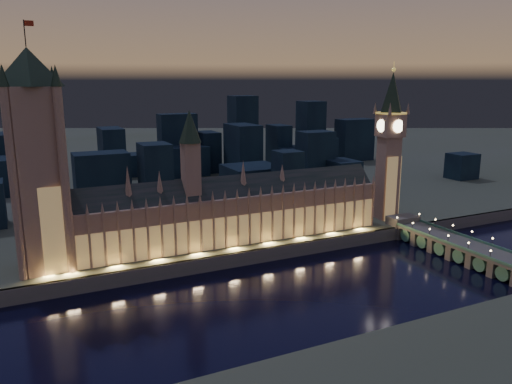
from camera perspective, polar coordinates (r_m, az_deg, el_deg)
name	(u,v)px	position (r m, az deg, el deg)	size (l,w,h in m)	color
ground_plane	(295,289)	(253.79, 4.43, -11.00)	(2000.00, 2000.00, 0.00)	black
north_bank	(111,151)	(736.71, -16.24, 4.53)	(2000.00, 960.00, 8.00)	#42492E
embankment_wall	(259,256)	(285.92, 0.31, -7.32)	(2000.00, 2.50, 8.00)	#525548
palace_of_westminster	(224,212)	(292.37, -3.73, -2.29)	(202.00, 21.20, 78.00)	#956E5B
victoria_tower	(36,151)	(264.88, -23.83, 4.27)	(31.68, 31.68, 120.81)	#956E5B
elizabeth_tower	(390,134)	(347.90, 15.07, 6.46)	(18.00, 18.00, 105.49)	#956E5B
westminster_bridge	(460,249)	(314.87, 22.26, -6.01)	(19.79, 113.00, 15.90)	#525548
city_backdrop	(198,155)	(478.83, -6.69, 4.19)	(469.52, 215.63, 89.24)	black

